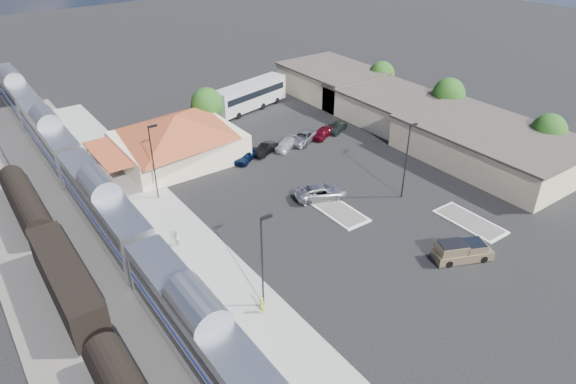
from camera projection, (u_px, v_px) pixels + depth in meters
ground at (320, 231)px, 53.22m from camera, size 280.00×280.00×0.00m
railbed at (93, 265)px, 48.23m from camera, size 16.00×100.00×0.12m
platform at (189, 242)px, 51.34m from camera, size 5.50×92.00×0.18m
passenger_train at (104, 210)px, 51.47m from camera, size 3.00×104.00×5.55m
freight_cars at (67, 283)px, 43.15m from camera, size 2.80×46.00×4.00m
station_depot at (177, 137)px, 66.22m from camera, size 18.35×12.24×6.20m
buildings_east at (408, 112)px, 76.24m from camera, size 14.40×51.40×4.80m
traffic_island_south at (337, 210)px, 56.59m from camera, size 3.30×7.50×0.21m
traffic_island_north at (470, 222)px, 54.60m from camera, size 3.30×7.50×0.21m
lamp_plat_s at (263, 256)px, 40.83m from camera, size 1.08×0.25×9.00m
lamp_plat_n at (153, 157)px, 56.29m from camera, size 1.08×0.25×9.00m
lamp_lot at (407, 155)px, 56.64m from camera, size 1.08×0.25×9.00m
tree_east_a at (548, 133)px, 65.59m from camera, size 4.56×4.56×6.42m
tree_east_b at (448, 96)px, 76.68m from camera, size 4.94×4.94×6.96m
tree_east_c at (382, 76)px, 86.75m from camera, size 4.41×4.41×6.21m
tree_depot at (207, 105)px, 73.80m from camera, size 4.71×4.71×6.63m
pickup_truck at (463, 251)px, 48.73m from camera, size 5.91×4.12×1.92m
suv at (321, 192)px, 58.56m from camera, size 6.62×4.79×1.67m
coach_bus at (250, 94)px, 82.20m from camera, size 14.08×6.10×4.42m
person_a at (262, 305)px, 42.24m from camera, size 0.58×0.69×1.62m
person_b at (176, 238)px, 50.30m from camera, size 0.80×0.95×1.77m
parked_car_a at (246, 156)px, 66.96m from camera, size 4.65×3.71×1.49m
parked_car_b at (265, 149)px, 68.80m from camera, size 4.52×3.04×1.41m
parked_car_c at (286, 144)px, 70.23m from camera, size 4.77×3.79×1.29m
parked_car_d at (303, 137)px, 72.01m from camera, size 5.83×4.61×1.47m
parked_car_e at (322, 133)px, 73.41m from camera, size 4.64×3.34×1.47m
parked_car_f at (338, 127)px, 75.27m from camera, size 4.25×3.08×1.33m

